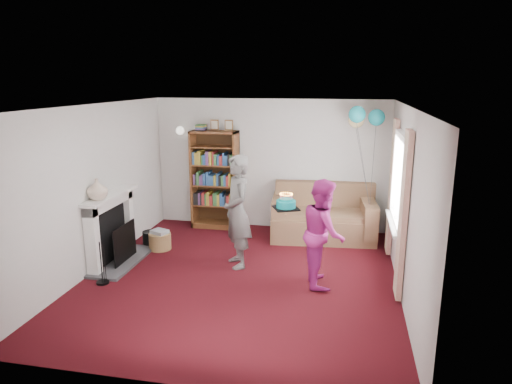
% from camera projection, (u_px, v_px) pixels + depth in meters
% --- Properties ---
extents(ground, '(5.00, 5.00, 0.00)m').
position_uv_depth(ground, '(241.00, 278.00, 6.74)').
color(ground, black).
rests_on(ground, ground).
extents(wall_back, '(4.50, 0.02, 2.50)m').
position_uv_depth(wall_back, '(270.00, 164.00, 8.83)').
color(wall_back, silver).
rests_on(wall_back, ground).
extents(wall_left, '(0.02, 5.00, 2.50)m').
position_uv_depth(wall_left, '(94.00, 189.00, 6.87)').
color(wall_left, silver).
rests_on(wall_left, ground).
extents(wall_right, '(0.02, 5.00, 2.50)m').
position_uv_depth(wall_right, '(407.00, 204.00, 6.01)').
color(wall_right, silver).
rests_on(wall_right, ground).
extents(ceiling, '(4.50, 5.00, 0.01)m').
position_uv_depth(ceiling, '(239.00, 106.00, 6.14)').
color(ceiling, white).
rests_on(ceiling, wall_back).
extents(fireplace, '(0.55, 1.80, 1.12)m').
position_uv_depth(fireplace, '(115.00, 232.00, 7.20)').
color(fireplace, '#3F3F42').
rests_on(fireplace, ground).
extents(window_bay, '(0.14, 2.02, 2.20)m').
position_uv_depth(window_bay, '(398.00, 196.00, 6.60)').
color(window_bay, white).
rests_on(window_bay, ground).
extents(wall_sconce, '(0.16, 0.23, 0.16)m').
position_uv_depth(wall_sconce, '(180.00, 131.00, 8.87)').
color(wall_sconce, gold).
rests_on(wall_sconce, ground).
extents(bookcase, '(0.90, 0.42, 2.11)m').
position_uv_depth(bookcase, '(215.00, 180.00, 8.90)').
color(bookcase, '#472B14').
rests_on(bookcase, ground).
extents(sofa, '(1.86, 0.98, 0.98)m').
position_uv_depth(sofa, '(323.00, 218.00, 8.42)').
color(sofa, brown).
rests_on(sofa, ground).
extents(wicker_basket, '(0.38, 0.38, 0.34)m').
position_uv_depth(wicker_basket, '(160.00, 240.00, 7.84)').
color(wicker_basket, olive).
rests_on(wicker_basket, ground).
extents(person_striped, '(0.68, 0.76, 1.76)m').
position_uv_depth(person_striped, '(237.00, 212.00, 6.99)').
color(person_striped, black).
rests_on(person_striped, ground).
extents(person_magenta, '(0.69, 0.83, 1.53)m').
position_uv_depth(person_magenta, '(323.00, 232.00, 6.39)').
color(person_magenta, '#AA2278').
rests_on(person_magenta, ground).
extents(birthday_cake, '(0.33, 0.33, 0.22)m').
position_uv_depth(birthday_cake, '(286.00, 204.00, 6.44)').
color(birthday_cake, black).
rests_on(birthday_cake, ground).
extents(balloons, '(0.62, 0.67, 1.73)m').
position_uv_depth(balloons, '(363.00, 117.00, 7.79)').
color(balloons, '#3F3F3F').
rests_on(balloons, ground).
extents(mantel_vase, '(0.40, 0.40, 0.31)m').
position_uv_depth(mantel_vase, '(97.00, 189.00, 6.69)').
color(mantel_vase, beige).
rests_on(mantel_vase, fireplace).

